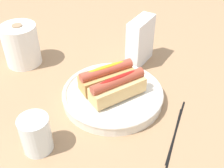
{
  "coord_description": "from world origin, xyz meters",
  "views": [
    {
      "loc": [
        -0.41,
        -0.39,
        0.51
      ],
      "look_at": [
        0.03,
        0.0,
        0.05
      ],
      "focal_mm": 45.21,
      "sensor_mm": 36.0,
      "label": 1
    }
  ],
  "objects_px": {
    "chopstick_near": "(176,130)",
    "paper_towel_roll": "(21,45)",
    "serving_bowl": "(112,94)",
    "hotdog_front": "(118,87)",
    "chopstick_far": "(174,139)",
    "water_glass": "(36,135)",
    "hotdog_back": "(107,76)",
    "napkin_box": "(140,41)"
  },
  "relations": [
    {
      "from": "chopstick_near",
      "to": "paper_towel_roll",
      "type": "bearing_deg",
      "value": 77.43
    },
    {
      "from": "paper_towel_roll",
      "to": "serving_bowl",
      "type": "bearing_deg",
      "value": -80.36
    },
    {
      "from": "serving_bowl",
      "to": "paper_towel_roll",
      "type": "height_order",
      "value": "paper_towel_roll"
    },
    {
      "from": "serving_bowl",
      "to": "hotdog_front",
      "type": "bearing_deg",
      "value": -105.36
    },
    {
      "from": "serving_bowl",
      "to": "chopstick_near",
      "type": "bearing_deg",
      "value": -84.1
    },
    {
      "from": "paper_towel_roll",
      "to": "hotdog_front",
      "type": "bearing_deg",
      "value": -82.19
    },
    {
      "from": "hotdog_front",
      "to": "chopstick_far",
      "type": "distance_m",
      "value": 0.19
    },
    {
      "from": "serving_bowl",
      "to": "paper_towel_roll",
      "type": "distance_m",
      "value": 0.34
    },
    {
      "from": "paper_towel_roll",
      "to": "chopstick_near",
      "type": "height_order",
      "value": "paper_towel_roll"
    },
    {
      "from": "water_glass",
      "to": "chopstick_far",
      "type": "relative_size",
      "value": 0.41
    },
    {
      "from": "serving_bowl",
      "to": "hotdog_back",
      "type": "xyz_separation_m",
      "value": [
        0.01,
        0.03,
        0.04
      ]
    },
    {
      "from": "water_glass",
      "to": "napkin_box",
      "type": "bearing_deg",
      "value": 6.76
    },
    {
      "from": "hotdog_back",
      "to": "paper_towel_roll",
      "type": "height_order",
      "value": "paper_towel_roll"
    },
    {
      "from": "hotdog_back",
      "to": "napkin_box",
      "type": "bearing_deg",
      "value": 10.48
    },
    {
      "from": "hotdog_front",
      "to": "chopstick_near",
      "type": "bearing_deg",
      "value": -80.72
    },
    {
      "from": "serving_bowl",
      "to": "chopstick_far",
      "type": "distance_m",
      "value": 0.21
    },
    {
      "from": "serving_bowl",
      "to": "napkin_box",
      "type": "bearing_deg",
      "value": 17.31
    },
    {
      "from": "chopstick_near",
      "to": "napkin_box",
      "type": "bearing_deg",
      "value": 34.18
    },
    {
      "from": "hotdog_front",
      "to": "napkin_box",
      "type": "height_order",
      "value": "napkin_box"
    },
    {
      "from": "serving_bowl",
      "to": "chopstick_far",
      "type": "bearing_deg",
      "value": -92.79
    },
    {
      "from": "hotdog_front",
      "to": "chopstick_near",
      "type": "xyz_separation_m",
      "value": [
        0.03,
        -0.17,
        -0.06
      ]
    },
    {
      "from": "paper_towel_roll",
      "to": "chopstick_far",
      "type": "xyz_separation_m",
      "value": [
        0.05,
        -0.54,
        -0.06
      ]
    },
    {
      "from": "chopstick_near",
      "to": "chopstick_far",
      "type": "distance_m",
      "value": 0.03
    },
    {
      "from": "hotdog_front",
      "to": "hotdog_back",
      "type": "xyz_separation_m",
      "value": [
        0.01,
        0.05,
        0.0
      ]
    },
    {
      "from": "napkin_box",
      "to": "chopstick_near",
      "type": "height_order",
      "value": "napkin_box"
    },
    {
      "from": "water_glass",
      "to": "napkin_box",
      "type": "distance_m",
      "value": 0.44
    },
    {
      "from": "water_glass",
      "to": "serving_bowl",
      "type": "bearing_deg",
      "value": -2.47
    },
    {
      "from": "hotdog_front",
      "to": "chopstick_near",
      "type": "relative_size",
      "value": 0.72
    },
    {
      "from": "hotdog_front",
      "to": "chopstick_near",
      "type": "height_order",
      "value": "hotdog_front"
    },
    {
      "from": "hotdog_back",
      "to": "water_glass",
      "type": "height_order",
      "value": "hotdog_back"
    },
    {
      "from": "hotdog_back",
      "to": "chopstick_far",
      "type": "distance_m",
      "value": 0.24
    },
    {
      "from": "chopstick_far",
      "to": "water_glass",
      "type": "bearing_deg",
      "value": 114.23
    },
    {
      "from": "chopstick_near",
      "to": "hotdog_front",
      "type": "bearing_deg",
      "value": 78.43
    },
    {
      "from": "napkin_box",
      "to": "chopstick_far",
      "type": "distance_m",
      "value": 0.35
    },
    {
      "from": "hotdog_back",
      "to": "water_glass",
      "type": "distance_m",
      "value": 0.25
    },
    {
      "from": "napkin_box",
      "to": "hotdog_back",
      "type": "bearing_deg",
      "value": -179.69
    },
    {
      "from": "napkin_box",
      "to": "hotdog_front",
      "type": "bearing_deg",
      "value": -166.93
    },
    {
      "from": "napkin_box",
      "to": "water_glass",
      "type": "bearing_deg",
      "value": 176.59
    },
    {
      "from": "napkin_box",
      "to": "paper_towel_roll",
      "type": "bearing_deg",
      "value": 123.03
    },
    {
      "from": "serving_bowl",
      "to": "napkin_box",
      "type": "xyz_separation_m",
      "value": [
        0.2,
        0.06,
        0.06
      ]
    },
    {
      "from": "water_glass",
      "to": "chopstick_far",
      "type": "height_order",
      "value": "water_glass"
    },
    {
      "from": "napkin_box",
      "to": "chopstick_far",
      "type": "relative_size",
      "value": 0.68
    }
  ]
}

